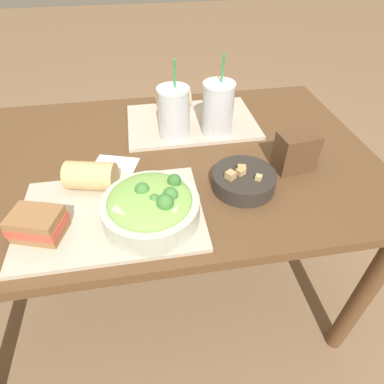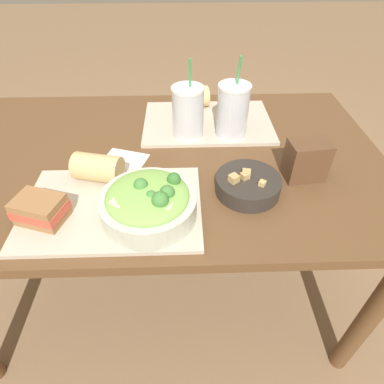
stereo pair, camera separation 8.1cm
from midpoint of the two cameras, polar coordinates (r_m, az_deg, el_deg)
The scene contains 13 objects.
ground_plane at distance 1.56m, azimuth -6.47°, elevation -16.12°, with size 12.00×12.00×0.00m, color #846647.
dining_table at distance 1.09m, azimuth -8.96°, elevation 2.12°, with size 1.41×0.86×0.72m.
tray_near at distance 0.85m, azimuth -16.72°, elevation -4.00°, with size 0.46×0.31×0.01m.
tray_far at distance 1.19m, azimuth -2.07°, elevation 12.33°, with size 0.46×0.31×0.01m.
salad_bowl at distance 0.77m, azimuth -10.30°, elevation -2.65°, with size 0.24×0.24×0.11m.
soup_bowl at distance 0.89m, azimuth 6.61°, elevation 2.08°, with size 0.18×0.18×0.07m.
sandwich_near at distance 0.84m, azimuth -28.34°, elevation -5.19°, with size 0.14×0.12×0.06m.
baguette_near at distance 0.91m, azimuth -19.86°, elevation 2.61°, with size 0.15×0.11×0.08m.
baguette_far at distance 1.27m, azimuth -5.16°, elevation 16.30°, with size 0.13×0.10×0.08m.
drink_cup_dark at distance 1.07m, azimuth -5.44°, elevation 13.54°, with size 0.10×0.10×0.25m.
drink_cup_red at distance 1.08m, azimuth 2.44°, elevation 14.31°, with size 0.10×0.10×0.26m.
chip_bag at distance 0.97m, azimuth 15.73°, elevation 6.79°, with size 0.12×0.09×0.12m.
napkin_folded at distance 1.02m, azimuth -15.79°, elevation 4.51°, with size 0.15×0.13×0.00m.
Camera 1 is at (-0.01, -0.84, 1.31)m, focal length 30.00 mm.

